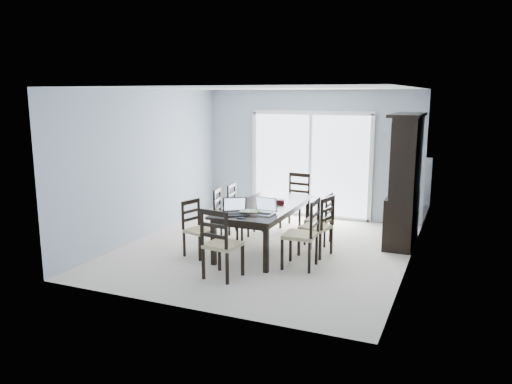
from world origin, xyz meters
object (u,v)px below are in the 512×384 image
Objects in this scene: dining_table at (265,209)px; laptop_silver at (262,211)px; cell_phone at (241,218)px; chair_right_near at (307,226)px; chair_right_far at (323,213)px; chair_left_near at (195,222)px; chair_right_mid at (321,220)px; chair_end_far at (297,194)px; chair_left_mid at (223,210)px; chair_end_near at (219,237)px; china_hutch at (405,181)px; chair_left_far at (237,203)px; laptop_dark at (236,211)px; hot_tub at (287,181)px; game_box at (276,201)px.

dining_table is 5.98× the size of laptop_silver.
laptop_silver is 3.26× the size of cell_phone.
chair_right_near reaches higher than chair_right_far.
chair_left_near is 8.98× the size of cell_phone.
chair_right_far is (-0.14, 0.62, -0.05)m from chair_right_mid.
chair_left_near is 2.48m from chair_end_far.
chair_left_mid is 1.71m from chair_right_mid.
chair_end_near reaches higher than laptop_silver.
chair_right_near is 2.38m from chair_end_far.
china_hutch is 2.08× the size of chair_left_far.
chair_left_far is 1.67m from laptop_dark.
chair_end_far is at bearing 92.08° from cell_phone.
chair_right_mid is at bearing -62.80° from hot_tub.
china_hutch is at bearing 49.81° from cell_phone.
chair_right_near reaches higher than game_box.
cell_phone is (0.80, -1.03, 0.18)m from chair_left_mid.
chair_right_near is (0.89, -0.60, -0.04)m from dining_table.
chair_end_near is 4.39× the size of game_box.
chair_left_near is at bearing 142.65° from chair_end_near.
chair_right_far is at bearing -60.08° from hot_tub.
game_box is at bearing 98.90° from laptop_silver.
chair_right_mid is (1.76, -0.67, 0.03)m from chair_left_far.
chair_right_near reaches higher than dining_table.
chair_left_near reaches higher than chair_right_far.
china_hutch is at bearing 59.90° from chair_end_near.
chair_left_far is at bearing 116.11° from chair_end_near.
dining_table is 3.71m from hot_tub.
laptop_silver reaches higher than dining_table.
chair_right_far reaches higher than laptop_silver.
chair_right_near is at bearing 6.41° from laptop_silver.
chair_right_far is 0.86m from game_box.
china_hutch reaches higher than chair_end_far.
laptop_silver is at bearing 109.45° from chair_left_near.
chair_end_near is (-0.86, -2.16, 0.07)m from chair_right_far.
laptop_dark is at bearing 99.75° from chair_right_near.
chair_left_far is 1.11m from game_box.
chair_end_far is 0.53× the size of hot_tub.
dining_table is 1.98× the size of chair_right_mid.
chair_end_far is 2.18m from hot_tub.
chair_right_mid is 3.02× the size of laptop_silver.
dining_table is 0.24m from game_box.
chair_end_far is 2.59m from cell_phone.
chair_right_near reaches higher than cell_phone.
chair_left_mid is 9.65× the size of cell_phone.
chair_left_far reaches higher than chair_left_near.
chair_right_far is (1.57, 0.60, -0.04)m from chair_left_mid.
chair_right_near reaches higher than chair_left_mid.
game_box is at bearing 86.52° from cell_phone.
cell_phone is (-0.91, -1.01, 0.17)m from chair_right_mid.
chair_right_far is 2.76× the size of laptop_silver.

